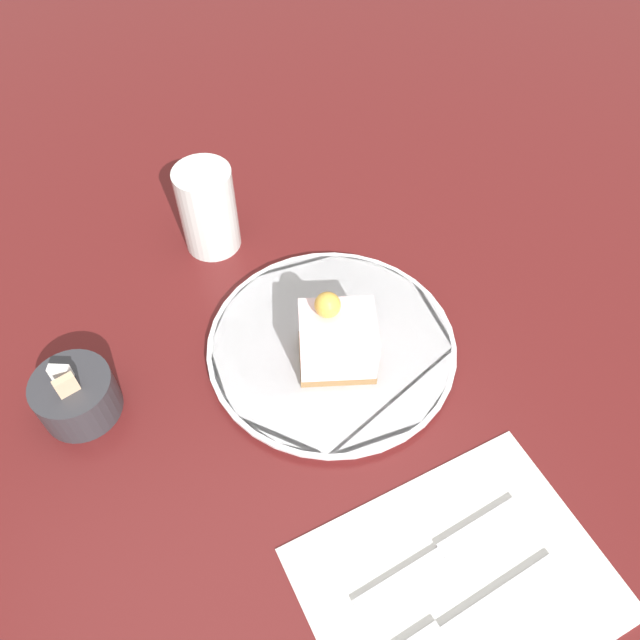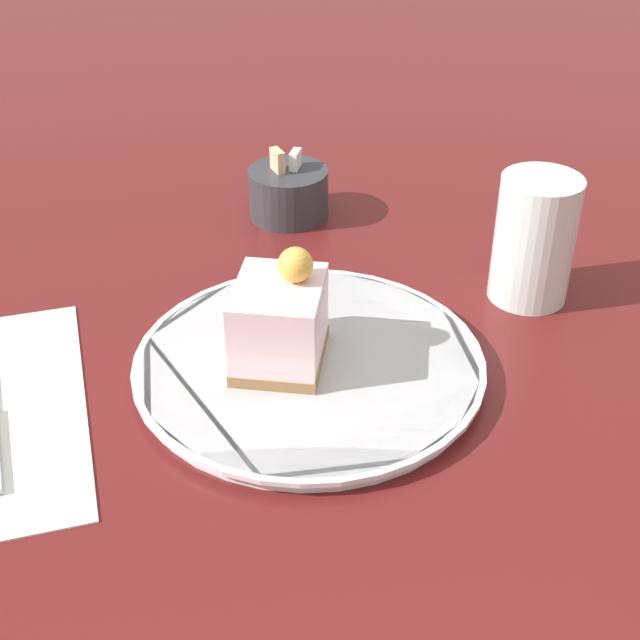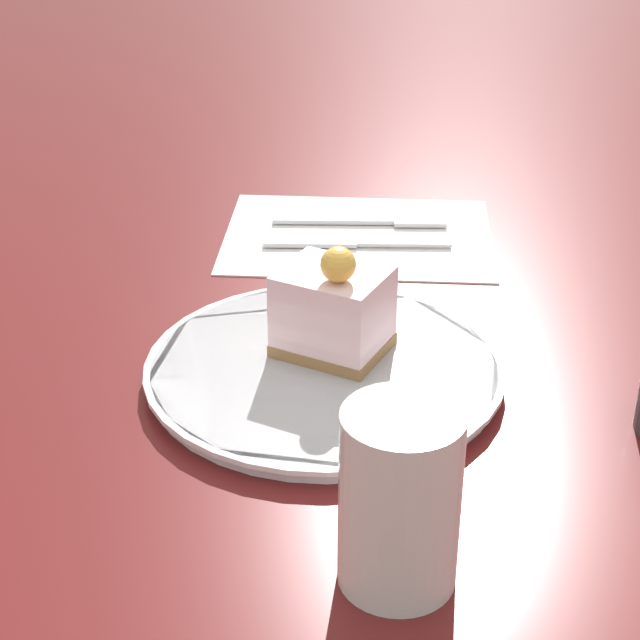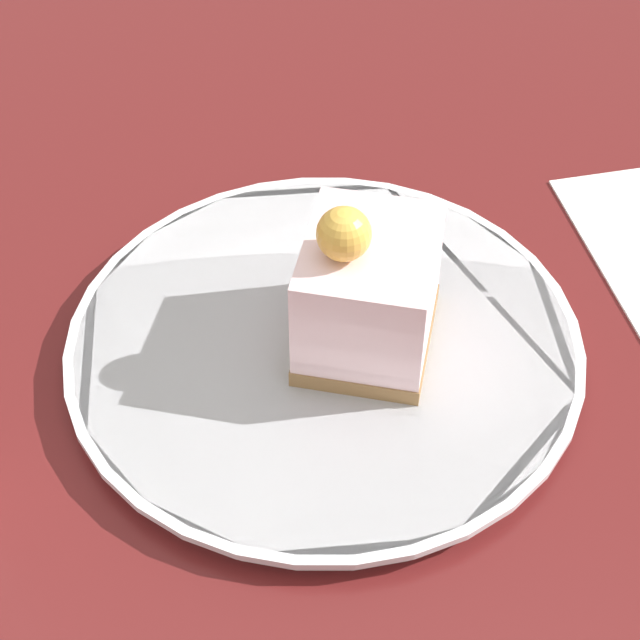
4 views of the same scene
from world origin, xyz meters
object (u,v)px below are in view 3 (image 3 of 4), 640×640
plate (325,367)px  cake_slice (333,310)px  fork (375,221)px  knife (339,243)px  drinking_glass (400,499)px

plate → cake_slice: 0.04m
cake_slice → fork: cake_slice is taller
plate → knife: plate is taller
plate → fork: size_ratio=1.57×
plate → knife: size_ratio=1.52×
fork → plate: bearing=-9.0°
plate → drinking_glass: 0.23m
fork → knife: bearing=-33.4°
cake_slice → drinking_glass: 0.24m
fork → drinking_glass: (0.50, 0.08, 0.05)m
plate → knife: (-0.23, -0.03, -0.00)m
fork → knife: size_ratio=0.97×
cake_slice → drinking_glass: (0.23, 0.08, 0.01)m
cake_slice → plate: bearing=7.2°
knife → drinking_glass: (0.44, 0.11, 0.05)m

